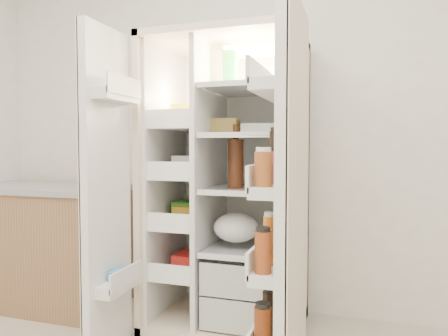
% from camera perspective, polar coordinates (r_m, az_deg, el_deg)
% --- Properties ---
extents(wall_back, '(4.00, 0.02, 2.70)m').
position_cam_1_polar(wall_back, '(3.00, 3.41, 6.97)').
color(wall_back, white).
rests_on(wall_back, floor).
extents(refrigerator, '(0.92, 0.70, 1.80)m').
position_cam_1_polar(refrigerator, '(2.69, 1.13, -5.52)').
color(refrigerator, beige).
rests_on(refrigerator, floor).
extents(freezer_door, '(0.15, 0.40, 1.72)m').
position_cam_1_polar(freezer_door, '(2.34, -15.44, -3.20)').
color(freezer_door, silver).
rests_on(freezer_door, floor).
extents(fridge_door, '(0.17, 0.58, 1.72)m').
position_cam_1_polar(fridge_door, '(1.90, 8.63, -5.32)').
color(fridge_door, silver).
rests_on(fridge_door, floor).
extents(kitchen_counter, '(1.18, 0.63, 0.86)m').
position_cam_1_polar(kitchen_counter, '(3.39, -23.19, -9.38)').
color(kitchen_counter, '#8D6946').
rests_on(kitchen_counter, floor).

